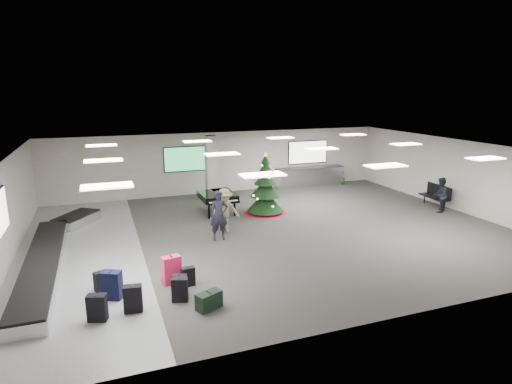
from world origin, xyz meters
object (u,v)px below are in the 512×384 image
object	(u,v)px
traveler_bench	(440,195)
traveler_a	(219,216)
bench	(436,194)
potted_plant_right	(341,177)
service_counter	(310,176)
christmas_tree	(265,192)
baggage_carousel	(51,253)
potted_plant_left	(269,183)
traveler_b	(225,211)
pink_suitcase	(172,270)
grand_piano	(218,197)

from	to	relation	value
traveler_bench	traveler_a	bearing A→B (deg)	-34.98
bench	potted_plant_right	distance (m)	5.99
bench	service_counter	bearing A→B (deg)	124.43
christmas_tree	potted_plant_right	distance (m)	7.52
baggage_carousel	christmas_tree	world-z (taller)	christmas_tree
christmas_tree	traveler_bench	bearing A→B (deg)	-19.25
potted_plant_right	potted_plant_left	bearing A→B (deg)	-179.19
christmas_tree	traveler_b	world-z (taller)	christmas_tree
pink_suitcase	service_counter	bearing A→B (deg)	33.47
traveler_bench	potted_plant_right	size ratio (longest dim) A/B	1.86
traveler_b	potted_plant_left	size ratio (longest dim) A/B	2.17
grand_piano	traveler_bench	distance (m)	9.92
pink_suitcase	traveler_a	distance (m)	3.81
grand_piano	pink_suitcase	bearing A→B (deg)	-116.77
christmas_tree	traveler_a	size ratio (longest dim) A/B	1.50
pink_suitcase	potted_plant_left	distance (m)	11.84
grand_piano	traveler_bench	size ratio (longest dim) A/B	1.21
traveler_bench	grand_piano	bearing A→B (deg)	-54.31
bench	traveler_bench	xyz separation A→B (m)	(-0.58, -0.84, 0.21)
traveler_b	potted_plant_right	world-z (taller)	traveler_b
bench	traveler_b	xyz separation A→B (m)	(-10.39, -0.17, 0.29)
traveler_a	baggage_carousel	bearing A→B (deg)	-176.71
christmas_tree	potted_plant_left	distance (m)	4.38
bench	potted_plant_right	bearing A→B (deg)	108.82
potted_plant_right	grand_piano	bearing A→B (deg)	-157.92
potted_plant_left	bench	bearing A→B (deg)	-42.67
baggage_carousel	service_counter	xyz separation A→B (m)	(12.84, 6.73, 0.33)
potted_plant_left	potted_plant_right	xyz separation A→B (m)	(4.56, 0.06, 0.03)
baggage_carousel	traveler_a	world-z (taller)	traveler_a
service_counter	traveler_a	distance (m)	9.93
traveler_a	potted_plant_right	xyz separation A→B (m)	(9.18, 6.67, -0.49)
baggage_carousel	traveler_a	bearing A→B (deg)	-0.88
service_counter	traveler_bench	bearing A→B (deg)	-65.84
potted_plant_left	grand_piano	bearing A→B (deg)	-138.71
christmas_tree	potted_plant_right	world-z (taller)	christmas_tree
potted_plant_right	christmas_tree	bearing A→B (deg)	-147.55
christmas_tree	grand_piano	xyz separation A→B (m)	(-2.00, 0.65, -0.17)
traveler_bench	service_counter	bearing A→B (deg)	-101.16
pink_suitcase	traveler_b	bearing A→B (deg)	41.88
pink_suitcase	potted_plant_left	world-z (taller)	pink_suitcase
traveler_a	potted_plant_right	size ratio (longest dim) A/B	2.17
potted_plant_left	traveler_bench	bearing A→B (deg)	-49.40
baggage_carousel	christmas_tree	xyz separation A→B (m)	(8.49, 2.56, 0.73)
grand_piano	bench	world-z (taller)	grand_piano
pink_suitcase	christmas_tree	size ratio (longest dim) A/B	0.30
baggage_carousel	traveler_a	xyz separation A→B (m)	(5.64, -0.09, 0.71)
bench	potted_plant_left	bearing A→B (deg)	140.38
christmas_tree	traveler_bench	xyz separation A→B (m)	(7.39, -2.58, -0.15)
pink_suitcase	grand_piano	size ratio (longest dim) A/B	0.44
baggage_carousel	traveler_b	distance (m)	6.13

